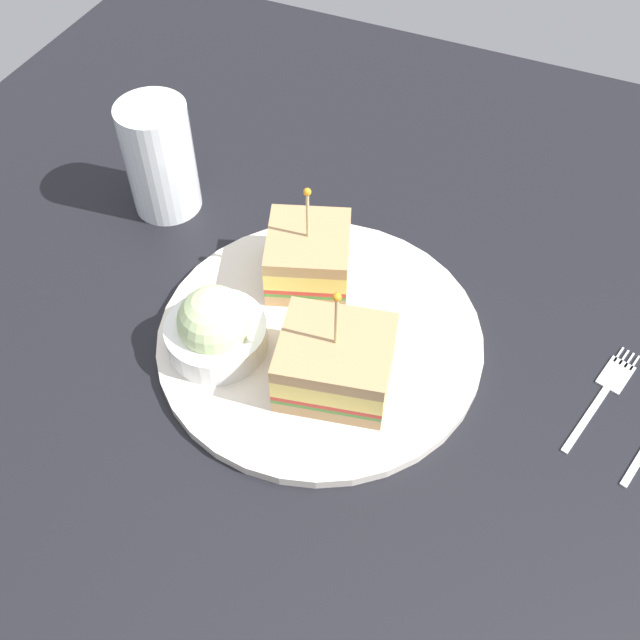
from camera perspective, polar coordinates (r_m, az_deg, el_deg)
The scene contains 7 objects.
ground_plane at distance 68.21cm, azimuth 0.00°, elevation -2.14°, with size 106.80×106.80×2.00cm, color black.
plate at distance 67.01cm, azimuth 0.00°, elevation -1.36°, with size 29.15×29.15×1.02cm, color silver.
sandwich_half_front at distance 61.31cm, azimuth 1.17°, elevation -3.26°, with size 9.75×10.57×11.27cm.
sandwich_half_back at distance 69.26cm, azimuth -0.90°, elevation 4.89°, with size 10.06×9.73×10.84cm.
coleslaw_bowl at distance 64.63cm, azimuth -8.01°, elevation -0.63°, with size 8.87×8.87×6.39cm.
drink_glass at distance 78.18cm, azimuth -12.10°, elevation 11.70°, with size 7.01×7.01×11.97cm.
fork at distance 68.85cm, azimuth 21.13°, elevation -4.82°, with size 12.81×4.45×0.35cm.
Camera 1 is at (-37.72, -16.65, 53.33)cm, focal length 41.83 mm.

